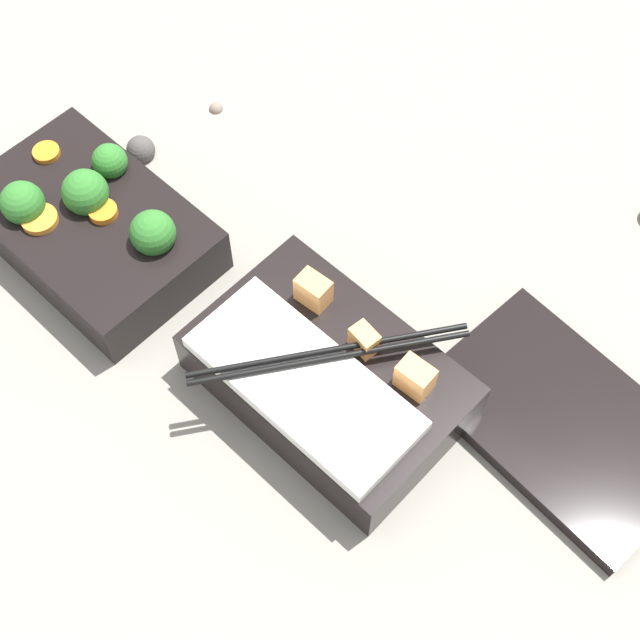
% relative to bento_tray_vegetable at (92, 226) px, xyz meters
% --- Properties ---
extents(ground_plane, '(3.00, 3.00, 0.00)m').
position_rel_bento_tray_vegetable_xyz_m(ground_plane, '(0.14, 0.01, -0.03)').
color(ground_plane, gray).
extents(bento_tray_vegetable, '(0.22, 0.14, 0.08)m').
position_rel_bento_tray_vegetable_xyz_m(bento_tray_vegetable, '(0.00, 0.00, 0.00)').
color(bento_tray_vegetable, black).
rests_on(bento_tray_vegetable, ground_plane).
extents(bento_tray_rice, '(0.22, 0.19, 0.08)m').
position_rel_bento_tray_vegetable_xyz_m(bento_tray_rice, '(0.26, 0.03, -0.00)').
color(bento_tray_rice, black).
rests_on(bento_tray_rice, ground_plane).
extents(bento_lid, '(0.22, 0.15, 0.01)m').
position_rel_bento_tray_vegetable_xyz_m(bento_lid, '(0.42, 0.15, -0.02)').
color(bento_lid, black).
rests_on(bento_lid, ground_plane).
extents(pebble_1, '(0.01, 0.01, 0.01)m').
position_rel_bento_tray_vegetable_xyz_m(pebble_1, '(-0.05, 0.19, -0.03)').
color(pebble_1, '#7A6B5B').
rests_on(pebble_1, ground_plane).
extents(pebble_2, '(0.03, 0.03, 0.03)m').
position_rel_bento_tray_vegetable_xyz_m(pebble_2, '(-0.05, 0.10, -0.02)').
color(pebble_2, '#474442').
rests_on(pebble_2, ground_plane).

